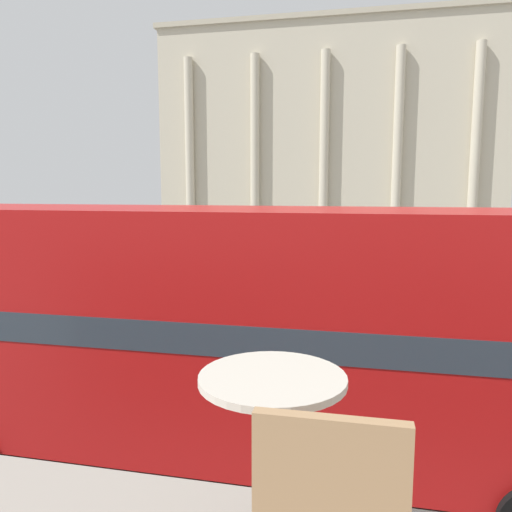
{
  "coord_description": "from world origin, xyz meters",
  "views": [
    {
      "loc": [
        0.74,
        -2.24,
        4.64
      ],
      "look_at": [
        -3.07,
        15.35,
        2.16
      ],
      "focal_mm": 35.0,
      "sensor_mm": 36.0,
      "label": 1
    }
  ],
  "objects": [
    {
      "name": "double_decker_bus",
      "position": [
        -1.16,
        5.23,
        2.4
      ],
      "size": [
        11.07,
        2.64,
        4.32
      ],
      "rotation": [
        0.0,
        0.0,
        -0.13
      ],
      "color": "black",
      "rests_on": "ground_plane"
    },
    {
      "name": "pedestrian_white",
      "position": [
        7.47,
        33.28,
        1.03
      ],
      "size": [
        0.32,
        0.32,
        1.78
      ],
      "rotation": [
        0.0,
        0.0,
        1.47
      ],
      "color": "#282B33",
      "rests_on": "ground_plane"
    },
    {
      "name": "pedestrian_yellow",
      "position": [
        1.4,
        31.29,
        0.98
      ],
      "size": [
        0.32,
        0.32,
        1.7
      ],
      "rotation": [
        0.0,
        0.0,
        4.24
      ],
      "color": "#282B33",
      "rests_on": "ground_plane"
    },
    {
      "name": "pedestrian_blue",
      "position": [
        -8.16,
        29.11,
        0.97
      ],
      "size": [
        0.32,
        0.32,
        1.69
      ],
      "rotation": [
        0.0,
        0.0,
        4.19
      ],
      "color": "#282B33",
      "rests_on": "ground_plane"
    },
    {
      "name": "cafe_dining_table",
      "position": [
        0.4,
        -0.35,
        3.7
      ],
      "size": [
        0.6,
        0.6,
        0.73
      ],
      "color": "#2D2D30",
      "rests_on": "cafe_floor_slab"
    },
    {
      "name": "plaza_building_left",
      "position": [
        -3.22,
        53.11,
        10.58
      ],
      "size": [
        34.96,
        11.94,
        21.16
      ],
      "color": "beige",
      "rests_on": "ground_plane"
    }
  ]
}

